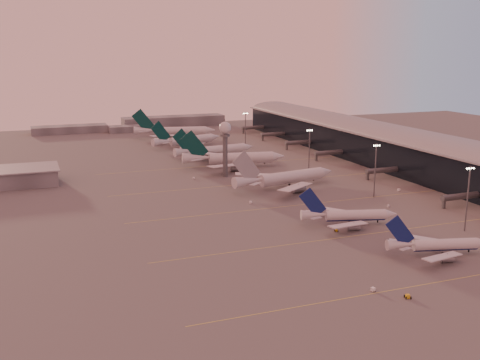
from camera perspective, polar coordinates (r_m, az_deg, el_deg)
name	(u,v)px	position (r m, az deg, el deg)	size (l,w,h in m)	color
ground	(329,250)	(194.23, 9.00, -7.06)	(700.00, 700.00, 0.00)	#4E4C4C
taxiway_markings	(325,201)	(254.84, 8.64, -2.17)	(180.00, 185.25, 0.02)	#D4C64B
terminal	(398,149)	(338.83, 15.73, 3.09)	(57.00, 362.00, 23.04)	black
radar_tower	(225,138)	(297.56, -1.53, 4.28)	(6.40, 6.40, 31.10)	#53565B
mast_a	(468,196)	(223.98, 22.13, -1.49)	(3.60, 0.56, 25.00)	#53565B
mast_b	(375,168)	(263.87, 13.58, 1.20)	(3.60, 0.56, 25.00)	#53565B
mast_c	(309,149)	(307.54, 7.05, 3.11)	(3.60, 0.56, 25.00)	#53565B
mast_d	(245,128)	(387.65, 0.56, 5.26)	(3.60, 0.56, 25.00)	#53565B
distant_horizon	(144,124)	(495.85, -9.71, 5.63)	(165.00, 37.50, 9.00)	#5B5C62
narrowbody_near	(438,247)	(198.09, 19.48, -6.39)	(35.58, 28.03, 14.19)	silver
narrowbody_mid	(349,217)	(222.29, 11.00, -3.71)	(38.02, 29.92, 15.22)	silver
widebody_white	(286,180)	(277.80, 4.66, -0.03)	(58.88, 46.80, 20.86)	silver
greentail_a	(234,160)	(325.48, -0.58, 2.00)	(60.60, 48.52, 22.20)	silver
greentail_b	(215,152)	(354.39, -2.54, 2.84)	(55.46, 44.50, 20.21)	silver
greentail_c	(187,142)	(396.38, -5.37, 3.88)	(53.80, 42.84, 20.06)	silver
greentail_d	(175,133)	(437.09, -6.61, 4.78)	(62.35, 49.78, 23.03)	silver
gsv_truck_a	(374,287)	(165.13, 13.48, -10.54)	(6.07, 3.38, 2.32)	white
gsv_tug_near	(408,297)	(163.24, 16.66, -11.27)	(3.11, 4.11, 1.04)	gold
gsv_tug_mid	(336,230)	(213.83, 9.75, -5.07)	(3.37, 2.53, 0.86)	gold
gsv_truck_b	(389,205)	(251.62, 14.90, -2.44)	(4.81, 2.14, 1.88)	white
gsv_truck_c	(251,201)	(248.72, 1.10, -2.13)	(4.69, 5.86, 2.28)	white
gsv_catering_b	(399,187)	(280.82, 15.89, -0.65)	(5.42, 2.77, 4.35)	white
gsv_truck_d	(194,177)	(296.42, -4.73, 0.31)	(3.90, 5.93, 2.25)	white
gsv_tug_hangar	(265,157)	(355.17, 2.60, 2.37)	(3.98, 2.52, 1.10)	gold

